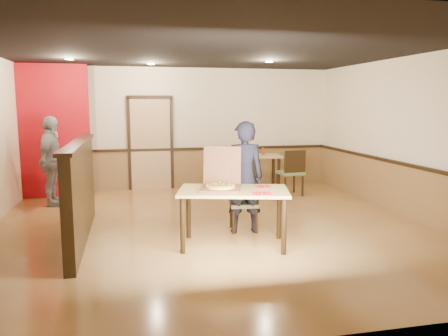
{
  "coord_description": "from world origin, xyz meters",
  "views": [
    {
      "loc": [
        -1.29,
        -6.71,
        1.98
      ],
      "look_at": [
        0.18,
        0.0,
        0.96
      ],
      "focal_mm": 35.0,
      "sensor_mm": 36.0,
      "label": 1
    }
  ],
  "objects_px": {
    "pizza_box": "(221,184)",
    "side_chair_left": "(250,176)",
    "side_table": "(263,163)",
    "diner": "(244,177)",
    "main_table": "(233,197)",
    "condiment": "(263,152)",
    "diner_chair": "(243,200)",
    "side_chair_right": "(292,171)",
    "passerby": "(52,161)"
  },
  "relations": [
    {
      "from": "main_table",
      "to": "pizza_box",
      "type": "height_order",
      "value": "pizza_box"
    },
    {
      "from": "diner_chair",
      "to": "passerby",
      "type": "relative_size",
      "value": 0.49
    },
    {
      "from": "diner_chair",
      "to": "side_table",
      "type": "relative_size",
      "value": 0.99
    },
    {
      "from": "main_table",
      "to": "side_table",
      "type": "relative_size",
      "value": 1.91
    },
    {
      "from": "side_table",
      "to": "diner",
      "type": "distance_m",
      "value": 3.27
    },
    {
      "from": "side_table",
      "to": "main_table",
      "type": "bearing_deg",
      "value": -113.27
    },
    {
      "from": "side_chair_right",
      "to": "diner_chair",
      "type": "bearing_deg",
      "value": 48.27
    },
    {
      "from": "condiment",
      "to": "main_table",
      "type": "bearing_deg",
      "value": -113.44
    },
    {
      "from": "diner_chair",
      "to": "side_chair_right",
      "type": "bearing_deg",
      "value": 60.29
    },
    {
      "from": "pizza_box",
      "to": "side_chair_left",
      "type": "bearing_deg",
      "value": 83.62
    },
    {
      "from": "diner_chair",
      "to": "diner",
      "type": "bearing_deg",
      "value": -93.98
    },
    {
      "from": "main_table",
      "to": "condiment",
      "type": "bearing_deg",
      "value": 80.73
    },
    {
      "from": "side_table",
      "to": "passerby",
      "type": "bearing_deg",
      "value": -173.8
    },
    {
      "from": "condiment",
      "to": "pizza_box",
      "type": "bearing_deg",
      "value": -116.01
    },
    {
      "from": "side_chair_right",
      "to": "diner",
      "type": "height_order",
      "value": "diner"
    },
    {
      "from": "main_table",
      "to": "diner",
      "type": "bearing_deg",
      "value": 77.27
    },
    {
      "from": "passerby",
      "to": "side_chair_right",
      "type": "bearing_deg",
      "value": -82.89
    },
    {
      "from": "diner",
      "to": "side_chair_right",
      "type": "bearing_deg",
      "value": -120.79
    },
    {
      "from": "side_chair_right",
      "to": "diner",
      "type": "bearing_deg",
      "value": 49.48
    },
    {
      "from": "side_table",
      "to": "condiment",
      "type": "relative_size",
      "value": 5.62
    },
    {
      "from": "diner_chair",
      "to": "side_chair_left",
      "type": "bearing_deg",
      "value": 78.47
    },
    {
      "from": "side_chair_right",
      "to": "passerby",
      "type": "relative_size",
      "value": 0.58
    },
    {
      "from": "passerby",
      "to": "pizza_box",
      "type": "xyz_separation_m",
      "value": [
        2.7,
        -3.09,
        0.0
      ]
    },
    {
      "from": "main_table",
      "to": "diner_chair",
      "type": "height_order",
      "value": "diner_chair"
    },
    {
      "from": "diner_chair",
      "to": "passerby",
      "type": "xyz_separation_m",
      "value": [
        -3.21,
        2.4,
        0.4
      ]
    },
    {
      "from": "side_table",
      "to": "condiment",
      "type": "bearing_deg",
      "value": -92.74
    },
    {
      "from": "diner_chair",
      "to": "side_table",
      "type": "distance_m",
      "value": 3.13
    },
    {
      "from": "side_chair_right",
      "to": "side_table",
      "type": "distance_m",
      "value": 0.78
    },
    {
      "from": "side_chair_right",
      "to": "side_table",
      "type": "bearing_deg",
      "value": -58.83
    },
    {
      "from": "side_table",
      "to": "diner_chair",
      "type": "bearing_deg",
      "value": -113.04
    },
    {
      "from": "main_table",
      "to": "condiment",
      "type": "height_order",
      "value": "condiment"
    },
    {
      "from": "passerby",
      "to": "side_table",
      "type": "bearing_deg",
      "value": -75.01
    },
    {
      "from": "diner_chair",
      "to": "side_table",
      "type": "height_order",
      "value": "diner_chair"
    },
    {
      "from": "side_chair_left",
      "to": "diner",
      "type": "relative_size",
      "value": 0.48
    },
    {
      "from": "side_chair_left",
      "to": "side_chair_right",
      "type": "bearing_deg",
      "value": -168.55
    },
    {
      "from": "side_chair_left",
      "to": "diner",
      "type": "distance_m",
      "value": 2.57
    },
    {
      "from": "main_table",
      "to": "diner",
      "type": "xyz_separation_m",
      "value": [
        0.31,
        0.61,
        0.17
      ]
    },
    {
      "from": "side_chair_right",
      "to": "passerby",
      "type": "distance_m",
      "value": 4.9
    },
    {
      "from": "side_table",
      "to": "side_chair_left",
      "type": "bearing_deg",
      "value": -127.21
    },
    {
      "from": "pizza_box",
      "to": "side_chair_right",
      "type": "bearing_deg",
      "value": 70.2
    },
    {
      "from": "side_chair_left",
      "to": "side_table",
      "type": "xyz_separation_m",
      "value": [
        0.46,
        0.61,
        0.2
      ]
    },
    {
      "from": "side_table",
      "to": "diner",
      "type": "xyz_separation_m",
      "value": [
        -1.25,
        -3.02,
        0.21
      ]
    },
    {
      "from": "diner_chair",
      "to": "main_table",
      "type": "bearing_deg",
      "value": -107.14
    },
    {
      "from": "passerby",
      "to": "diner_chair",
      "type": "bearing_deg",
      "value": -117.98
    },
    {
      "from": "main_table",
      "to": "condiment",
      "type": "xyz_separation_m",
      "value": [
        1.56,
        3.59,
        0.22
      ]
    },
    {
      "from": "diner_chair",
      "to": "condiment",
      "type": "relative_size",
      "value": 5.56
    },
    {
      "from": "main_table",
      "to": "side_chair_left",
      "type": "relative_size",
      "value": 2.02
    },
    {
      "from": "diner_chair",
      "to": "pizza_box",
      "type": "relative_size",
      "value": 1.13
    },
    {
      "from": "diner_chair",
      "to": "side_chair_left",
      "type": "height_order",
      "value": "diner_chair"
    },
    {
      "from": "side_chair_left",
      "to": "condiment",
      "type": "relative_size",
      "value": 5.32
    }
  ]
}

